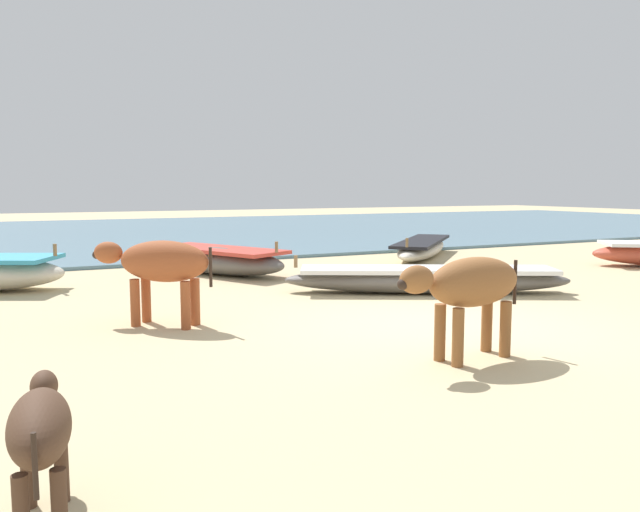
{
  "coord_description": "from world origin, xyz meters",
  "views": [
    {
      "loc": [
        -4.66,
        -6.08,
        1.7
      ],
      "look_at": [
        -0.23,
        2.8,
        0.6
      ],
      "focal_mm": 34.65,
      "sensor_mm": 36.0,
      "label": 1
    }
  ],
  "objects_px": {
    "cow_adult_rust": "(160,264)",
    "cow_second_adult_brown": "(470,286)",
    "fishing_boat_4": "(427,279)",
    "fishing_boat_5": "(422,248)",
    "calf_near_dark": "(40,429)",
    "fishing_boat_0": "(218,259)"
  },
  "relations": [
    {
      "from": "fishing_boat_0",
      "to": "fishing_boat_4",
      "type": "relative_size",
      "value": 0.77
    },
    {
      "from": "cow_adult_rust",
      "to": "calf_near_dark",
      "type": "xyz_separation_m",
      "value": [
        -1.52,
        -4.3,
        -0.27
      ]
    },
    {
      "from": "cow_adult_rust",
      "to": "cow_second_adult_brown",
      "type": "distance_m",
      "value": 3.77
    },
    {
      "from": "fishing_boat_0",
      "to": "fishing_boat_5",
      "type": "relative_size",
      "value": 0.95
    },
    {
      "from": "cow_adult_rust",
      "to": "calf_near_dark",
      "type": "distance_m",
      "value": 4.57
    },
    {
      "from": "calf_near_dark",
      "to": "cow_second_adult_brown",
      "type": "distance_m",
      "value": 4.17
    },
    {
      "from": "cow_second_adult_brown",
      "to": "fishing_boat_4",
      "type": "bearing_deg",
      "value": -126.07
    },
    {
      "from": "fishing_boat_5",
      "to": "cow_second_adult_brown",
      "type": "height_order",
      "value": "cow_second_adult_brown"
    },
    {
      "from": "fishing_boat_4",
      "to": "fishing_boat_5",
      "type": "bearing_deg",
      "value": -97.33
    },
    {
      "from": "fishing_boat_5",
      "to": "cow_second_adult_brown",
      "type": "xyz_separation_m",
      "value": [
        -4.99,
        -7.68,
        0.5
      ]
    },
    {
      "from": "calf_near_dark",
      "to": "cow_second_adult_brown",
      "type": "bearing_deg",
      "value": -65.35
    },
    {
      "from": "calf_near_dark",
      "to": "cow_second_adult_brown",
      "type": "height_order",
      "value": "cow_second_adult_brown"
    },
    {
      "from": "cow_adult_rust",
      "to": "calf_near_dark",
      "type": "relative_size",
      "value": 1.33
    },
    {
      "from": "fishing_boat_5",
      "to": "cow_adult_rust",
      "type": "xyz_separation_m",
      "value": [
        -7.39,
        -4.78,
        0.53
      ]
    },
    {
      "from": "fishing_boat_4",
      "to": "fishing_boat_5",
      "type": "xyz_separation_m",
      "value": [
        3.02,
        4.3,
        0.01
      ]
    },
    {
      "from": "cow_adult_rust",
      "to": "fishing_boat_5",
      "type": "bearing_deg",
      "value": -105.6
    },
    {
      "from": "cow_adult_rust",
      "to": "calf_near_dark",
      "type": "bearing_deg",
      "value": 112.02
    },
    {
      "from": "fishing_boat_5",
      "to": "cow_second_adult_brown",
      "type": "relative_size",
      "value": 2.33
    },
    {
      "from": "fishing_boat_0",
      "to": "cow_adult_rust",
      "type": "xyz_separation_m",
      "value": [
        -2.02,
        -4.16,
        0.48
      ]
    },
    {
      "from": "cow_adult_rust",
      "to": "cow_second_adult_brown",
      "type": "relative_size",
      "value": 0.89
    },
    {
      "from": "fishing_boat_4",
      "to": "cow_second_adult_brown",
      "type": "height_order",
      "value": "cow_second_adult_brown"
    },
    {
      "from": "fishing_boat_4",
      "to": "cow_adult_rust",
      "type": "distance_m",
      "value": 4.43
    }
  ]
}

